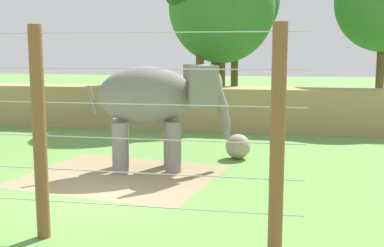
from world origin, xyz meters
name	(u,v)px	position (x,y,z in m)	size (l,w,h in m)	color
ground_plane	(91,200)	(0.00, 0.00, 0.00)	(120.00, 120.00, 0.00)	#609342
dirt_patch	(120,176)	(-0.06, 2.44, 0.00)	(5.44, 4.67, 0.01)	#937F5B
embankment_wall	(184,108)	(0.00, 11.50, 0.99)	(36.00, 1.80, 1.97)	tan
elephant	(157,100)	(0.82, 3.44, 2.16)	(4.27, 2.45, 3.27)	gray
enrichment_ball	(238,146)	(3.15, 5.39, 0.43)	(0.85, 0.85, 0.85)	gray
cable_fence	(39,133)	(0.01, -2.45, 2.09)	(10.12, 0.26, 4.17)	brown
tree_far_left	(222,7)	(1.19, 16.07, 5.99)	(5.77, 5.77, 9.04)	brown
tree_behind_wall	(235,0)	(1.70, 18.25, 6.58)	(5.16, 5.16, 9.31)	brown
tree_far_right	(384,1)	(9.74, 17.03, 6.27)	(5.15, 5.15, 9.00)	brown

